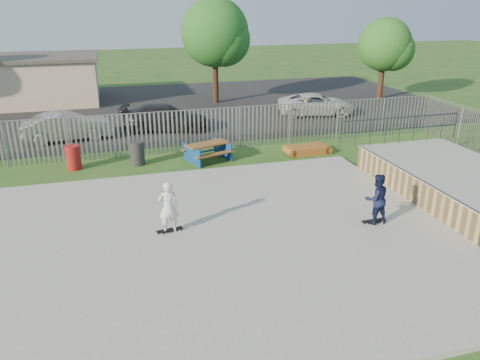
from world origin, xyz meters
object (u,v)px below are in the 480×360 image
object	(u,v)px
car_dark	(166,118)
skater_white	(168,207)
trash_bin_grey	(137,153)
funbox	(307,150)
tree_mid	(215,33)
skater_navy	(376,199)
trash_bin_red	(73,158)
car_white	(317,104)
tree_right	(385,45)
picnic_table	(208,152)
car_silver	(68,126)

from	to	relation	value
car_dark	skater_white	distance (m)	12.51
trash_bin_grey	funbox	bearing A→B (deg)	-4.10
funbox	skater_white	distance (m)	9.81
trash_bin_grey	tree_mid	distance (m)	14.02
skater_navy	trash_bin_red	bearing A→B (deg)	-43.19
car_white	tree_right	distance (m)	7.95
picnic_table	car_dark	bearing A→B (deg)	82.89
funbox	car_white	xyz separation A→B (m)	(3.68, 7.11, 0.49)
tree_mid	funbox	bearing A→B (deg)	-82.98
car_dark	tree_right	bearing A→B (deg)	-60.83
car_white	tree_right	size ratio (longest dim) A/B	0.84
picnic_table	tree_mid	world-z (taller)	tree_mid
car_dark	tree_mid	world-z (taller)	tree_mid
trash_bin_red	tree_mid	world-z (taller)	tree_mid
funbox	skater_navy	xyz separation A→B (m)	(-1.01, -7.59, 0.78)
trash_bin_red	trash_bin_grey	bearing A→B (deg)	-3.12
picnic_table	trash_bin_red	size ratio (longest dim) A/B	2.24
tree_mid	trash_bin_grey	bearing A→B (deg)	-117.77
skater_navy	skater_white	distance (m)	6.42
car_dark	skater_white	bearing A→B (deg)	-173.50
picnic_table	skater_white	size ratio (longest dim) A/B	1.41
car_dark	car_white	xyz separation A→B (m)	(9.52, 1.16, -0.04)
picnic_table	car_silver	bearing A→B (deg)	122.26
picnic_table	skater_navy	bearing A→B (deg)	-83.26
car_white	tree_mid	xyz separation A→B (m)	(-5.21, 5.29, 4.01)
tree_mid	tree_right	size ratio (longest dim) A/B	1.23
trash_bin_grey	skater_navy	world-z (taller)	skater_navy
funbox	skater_white	bearing A→B (deg)	-140.39
skater_navy	tree_mid	bearing A→B (deg)	-90.32
trash_bin_grey	car_silver	bearing A→B (deg)	123.13
picnic_table	car_dark	distance (m)	5.80
car_white	tree_mid	world-z (taller)	tree_mid
trash_bin_red	trash_bin_grey	distance (m)	2.66
skater_navy	car_white	bearing A→B (deg)	-109.51
trash_bin_red	tree_mid	distance (m)	15.27
car_dark	tree_mid	size ratio (longest dim) A/B	0.68
skater_white	skater_navy	bearing A→B (deg)	171.18
skater_navy	picnic_table	bearing A→B (deg)	-66.65
car_white	picnic_table	bearing A→B (deg)	140.66
trash_bin_grey	tree_right	distance (m)	20.76
tree_mid	skater_white	xyz separation A→B (m)	(-5.80, -18.87, -3.72)
picnic_table	trash_bin_red	xyz separation A→B (m)	(-5.72, 0.43, 0.10)
picnic_table	funbox	xyz separation A→B (m)	(4.70, -0.27, -0.23)
trash_bin_red	tree_right	bearing A→B (deg)	25.42
car_white	skater_navy	bearing A→B (deg)	173.74
funbox	trash_bin_red	bearing A→B (deg)	174.33
funbox	skater_navy	world-z (taller)	skater_navy
trash_bin_red	skater_navy	size ratio (longest dim) A/B	0.63
trash_bin_red	car_silver	distance (m)	4.66
trash_bin_red	tree_right	distance (m)	23.03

